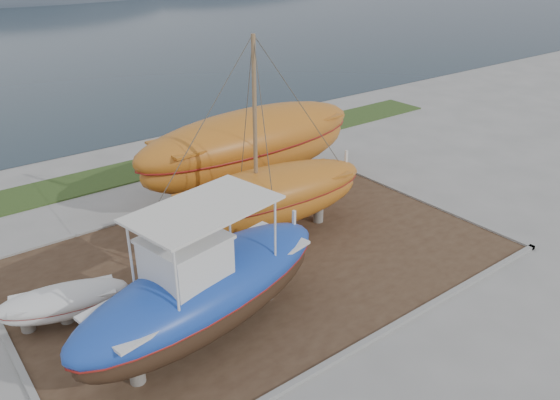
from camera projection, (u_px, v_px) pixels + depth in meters
ground at (329, 307)px, 18.49m from camera, size 140.00×140.00×0.00m
dirt_patch at (260, 258)px, 21.34m from camera, size 18.00×12.00×0.06m
curb_frame at (260, 257)px, 21.32m from camera, size 18.60×12.60×0.15m
grass_strip at (136, 170)px, 29.58m from camera, size 44.00×3.00×0.08m
blue_caique at (205, 275)px, 16.13m from camera, size 9.60×4.59×4.43m
white_dinghy at (65, 306)px, 17.46m from camera, size 4.29×2.48×1.21m
orange_sailboat at (266, 143)px, 21.03m from camera, size 9.38×3.50×8.26m
orange_bare_hull at (252, 153)px, 26.16m from camera, size 12.37×4.25×4.00m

